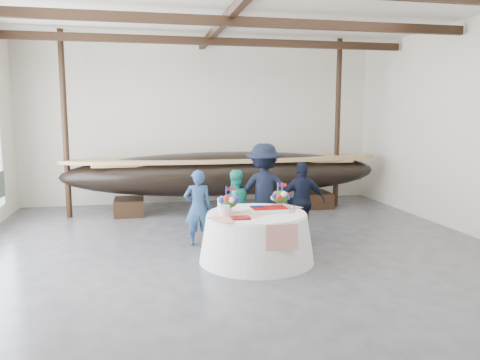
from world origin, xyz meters
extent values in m
cube|color=#3D3D42|center=(0.00, 0.00, 0.00)|extent=(10.00, 12.00, 0.01)
cube|color=silver|center=(0.00, 6.00, 2.25)|extent=(10.00, 0.02, 4.50)
cube|color=black|center=(0.00, 1.50, 4.25)|extent=(9.80, 0.12, 0.18)
cube|color=black|center=(0.00, 4.00, 4.25)|extent=(9.80, 0.12, 0.18)
cylinder|color=black|center=(-3.50, 4.49, 2.25)|extent=(0.14, 0.14, 4.50)
cylinder|color=black|center=(3.50, 4.49, 2.25)|extent=(0.14, 0.14, 4.50)
cube|color=black|center=(-2.06, 4.49, 0.21)|extent=(0.73, 0.93, 0.41)
cube|color=black|center=(2.92, 4.49, 0.21)|extent=(0.73, 0.93, 0.41)
ellipsoid|color=black|center=(0.43, 4.49, 0.98)|extent=(8.29, 1.66, 1.14)
cube|color=#9E7A4C|center=(0.43, 4.49, 1.30)|extent=(6.63, 1.09, 0.06)
cone|color=white|center=(0.20, 0.23, 0.41)|extent=(1.99, 1.99, 0.82)
cylinder|color=white|center=(0.20, 0.23, 0.83)|extent=(1.69, 1.69, 0.04)
cube|color=red|center=(0.20, 0.23, 0.85)|extent=(1.86, 1.42, 0.01)
cube|color=white|center=(0.41, 0.23, 0.89)|extent=(0.60, 0.40, 0.07)
cylinder|color=white|center=(-0.39, 0.08, 0.94)|extent=(0.18, 0.18, 0.17)
cylinder|color=white|center=(-0.34, 0.55, 0.96)|extent=(0.18, 0.18, 0.21)
cube|color=maroon|center=(-0.18, -0.19, 0.87)|extent=(0.30, 0.24, 0.03)
cone|color=silver|center=(0.81, 0.11, 0.91)|extent=(0.09, 0.09, 0.12)
imported|color=navy|center=(-0.68, 1.41, 0.74)|extent=(0.55, 0.38, 1.47)
imported|color=teal|center=(0.08, 1.59, 0.72)|extent=(0.81, 0.70, 1.44)
imported|color=black|center=(0.68, 1.60, 0.97)|extent=(1.36, 0.91, 1.95)
imported|color=black|center=(1.42, 1.36, 0.79)|extent=(0.97, 0.52, 1.59)
camera|label=1|loc=(-1.70, -7.42, 2.54)|focal=35.00mm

